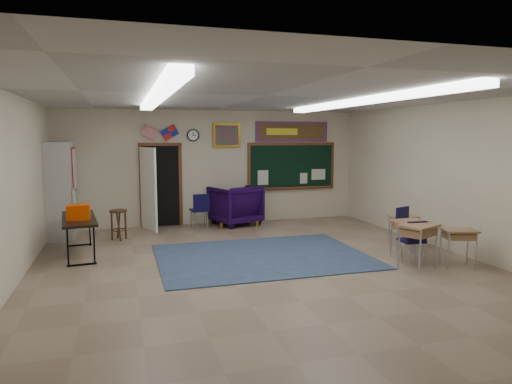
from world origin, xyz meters
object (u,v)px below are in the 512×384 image
object	(u,v)px
wingback_armchair	(235,205)
student_desk_front_right	(403,229)
folding_table	(80,235)
student_desk_front_left	(408,237)
wooden_stool	(119,224)

from	to	relation	value
wingback_armchair	student_desk_front_right	distance (m)	4.37
folding_table	student_desk_front_left	bearing A→B (deg)	-24.83
student_desk_front_right	wooden_stool	world-z (taller)	wooden_stool
folding_table	wooden_stool	distance (m)	1.39
student_desk_front_left	wooden_stool	bearing A→B (deg)	148.48
wooden_stool	student_desk_front_left	bearing A→B (deg)	-31.28
wingback_armchair	folding_table	xyz separation A→B (m)	(-3.68, -2.18, -0.11)
student_desk_front_right	wooden_stool	distance (m)	6.24
student_desk_front_right	folding_table	distance (m)	6.63
student_desk_front_right	folding_table	xyz separation A→B (m)	(-6.53, 1.13, 0.05)
student_desk_front_right	wooden_stool	bearing A→B (deg)	158.91
wingback_armchair	student_desk_front_right	bearing A→B (deg)	111.10
student_desk_front_left	wooden_stool	distance (m)	6.20
wingback_armchair	wooden_stool	xyz separation A→B (m)	(-2.95, -1.00, -0.17)
student_desk_front_left	folding_table	distance (m)	6.36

